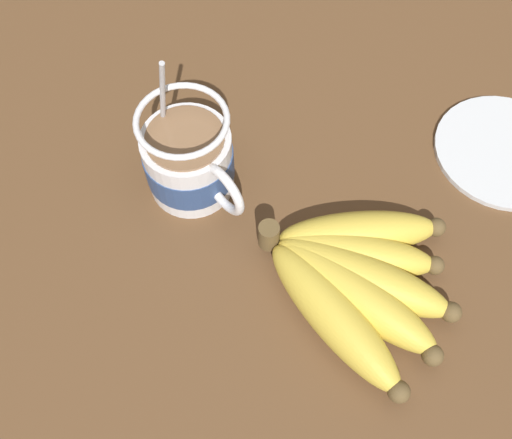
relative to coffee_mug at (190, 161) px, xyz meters
The scene contains 4 objects.
table 7.67cm from the coffee_mug, 36.99° to the left, with size 119.21×119.21×3.29cm.
coffee_mug is the anchor object (origin of this frame).
banana_bunch 19.36cm from the coffee_mug, 12.22° to the left, with size 19.78×17.71×4.44cm.
small_plate 33.73cm from the coffee_mug, 55.77° to the left, with size 14.87×14.87×0.60cm.
Camera 1 is at (24.51, -19.11, 53.77)cm, focal length 40.00 mm.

